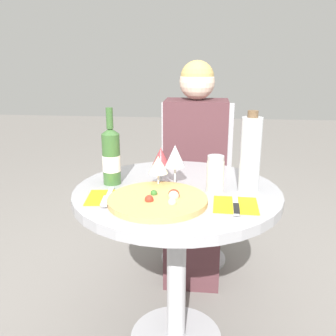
% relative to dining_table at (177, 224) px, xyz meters
% --- Properties ---
extents(dining_table, '(0.79, 0.79, 0.70)m').
position_rel_dining_table_xyz_m(dining_table, '(0.00, 0.00, 0.00)').
color(dining_table, '#B2B2B7').
rests_on(dining_table, ground_plane).
extents(chair_behind_diner, '(0.43, 0.43, 0.92)m').
position_rel_dining_table_xyz_m(chair_behind_diner, '(0.05, 0.77, -0.12)').
color(chair_behind_diner, '#ADADB2').
rests_on(chair_behind_diner, ground_plane).
extents(seated_diner, '(0.34, 0.45, 1.17)m').
position_rel_dining_table_xyz_m(seated_diner, '(0.05, 0.62, -0.03)').
color(seated_diner, '#512D33').
rests_on(seated_diner, ground_plane).
extents(pizza_large, '(0.35, 0.35, 0.05)m').
position_rel_dining_table_xyz_m(pizza_large, '(-0.05, -0.15, 0.16)').
color(pizza_large, tan).
rests_on(pizza_large, dining_table).
extents(wine_bottle, '(0.07, 0.07, 0.30)m').
position_rel_dining_table_xyz_m(wine_bottle, '(-0.26, 0.04, 0.26)').
color(wine_bottle, '#38602D').
rests_on(wine_bottle, dining_table).
extents(tall_carafe, '(0.08, 0.08, 0.30)m').
position_rel_dining_table_xyz_m(tall_carafe, '(0.27, 0.02, 0.29)').
color(tall_carafe, silver).
rests_on(tall_carafe, dining_table).
extents(sugar_shaker, '(0.06, 0.06, 0.14)m').
position_rel_dining_table_xyz_m(sugar_shaker, '(0.14, -0.01, 0.21)').
color(sugar_shaker, silver).
rests_on(sugar_shaker, dining_table).
extents(wine_glass_front_left, '(0.08, 0.08, 0.13)m').
position_rel_dining_table_xyz_m(wine_glass_front_left, '(-0.07, -0.00, 0.24)').
color(wine_glass_front_left, silver).
rests_on(wine_glass_front_left, dining_table).
extents(wine_glass_back_left, '(0.07, 0.07, 0.14)m').
position_rel_dining_table_xyz_m(wine_glass_back_left, '(-0.07, 0.08, 0.25)').
color(wine_glass_back_left, silver).
rests_on(wine_glass_back_left, dining_table).
extents(wine_glass_center, '(0.08, 0.08, 0.16)m').
position_rel_dining_table_xyz_m(wine_glass_center, '(-0.01, 0.04, 0.26)').
color(wine_glass_center, silver).
rests_on(wine_glass_center, dining_table).
extents(place_setting_left, '(0.17, 0.19, 0.01)m').
position_rel_dining_table_xyz_m(place_setting_left, '(-0.24, -0.12, 0.15)').
color(place_setting_left, gold).
rests_on(place_setting_left, dining_table).
extents(place_setting_right, '(0.15, 0.19, 0.01)m').
position_rel_dining_table_xyz_m(place_setting_right, '(0.21, -0.14, 0.15)').
color(place_setting_right, gold).
rests_on(place_setting_right, dining_table).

